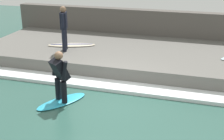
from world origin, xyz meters
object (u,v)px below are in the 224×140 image
(surfer_waiting_near, at_px, (64,26))
(surfboard_waiting_near, at_px, (72,45))
(surfer_riding, at_px, (60,74))
(surfboard_riding, at_px, (62,101))

(surfer_waiting_near, relative_size, surfboard_waiting_near, 0.85)
(surfer_riding, height_order, surfer_waiting_near, surfer_waiting_near)
(surfboard_riding, height_order, surfer_waiting_near, surfer_waiting_near)
(surfboard_riding, distance_m, surfer_riding, 0.86)
(surfer_waiting_near, bearing_deg, surfboard_riding, -157.60)
(surfer_riding, bearing_deg, surfboard_waiting_near, 19.08)
(surfboard_riding, height_order, surfboard_waiting_near, surfboard_waiting_near)
(surfboard_riding, bearing_deg, surfer_riding, 90.00)
(surfer_waiting_near, xyz_separation_m, surfboard_waiting_near, (0.64, 0.01, -0.92))
(surfboard_riding, relative_size, surfer_riding, 1.11)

